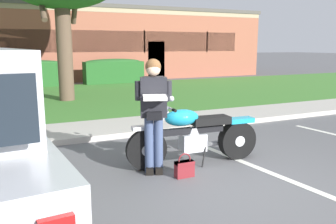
{
  "coord_description": "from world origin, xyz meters",
  "views": [
    {
      "loc": [
        -2.73,
        -3.74,
        1.89
      ],
      "look_at": [
        -0.42,
        1.23,
        0.85
      ],
      "focal_mm": 37.61,
      "sensor_mm": 36.0,
      "label": 1
    }
  ],
  "objects": [
    {
      "name": "ground_plane",
      "position": [
        0.0,
        0.0,
        0.0
      ],
      "size": [
        140.0,
        140.0,
        0.0
      ],
      "primitive_type": "plane",
      "color": "#565659"
    },
    {
      "name": "curb_strip",
      "position": [
        0.0,
        3.11,
        0.06
      ],
      "size": [
        60.0,
        0.2,
        0.12
      ],
      "primitive_type": "cube",
      "color": "#ADA89E",
      "rests_on": "ground"
    },
    {
      "name": "concrete_walk",
      "position": [
        0.0,
        3.96,
        0.04
      ],
      "size": [
        60.0,
        1.5,
        0.08
      ],
      "primitive_type": "cube",
      "color": "#ADA89E",
      "rests_on": "ground"
    },
    {
      "name": "grass_lawn",
      "position": [
        0.0,
        8.95,
        0.03
      ],
      "size": [
        60.0,
        8.48,
        0.06
      ],
      "primitive_type": "cube",
      "color": "#3D752D",
      "rests_on": "ground"
    },
    {
      "name": "stall_stripe_0",
      "position": [
        -2.18,
        0.2,
        0.0
      ],
      "size": [
        0.61,
        4.39,
        0.01
      ],
      "primitive_type": "cube",
      "rotation": [
        0.0,
        0.0,
        0.11
      ],
      "color": "silver",
      "rests_on": "ground"
    },
    {
      "name": "stall_stripe_1",
      "position": [
        0.79,
        0.2,
        0.0
      ],
      "size": [
        0.61,
        4.39,
        0.01
      ],
      "primitive_type": "cube",
      "rotation": [
        0.0,
        0.0,
        0.11
      ],
      "color": "silver",
      "rests_on": "ground"
    },
    {
      "name": "motorcycle",
      "position": [
        0.03,
        1.03,
        0.49
      ],
      "size": [
        2.24,
        0.82,
        1.26
      ],
      "color": "black",
      "rests_on": "ground"
    },
    {
      "name": "rider_person",
      "position": [
        -0.79,
        0.92,
        1.01
      ],
      "size": [
        0.55,
        0.65,
        1.7
      ],
      "color": "black",
      "rests_on": "ground"
    },
    {
      "name": "handbag",
      "position": [
        -0.46,
        0.58,
        0.14
      ],
      "size": [
        0.28,
        0.13,
        0.36
      ],
      "color": "maroon",
      "rests_on": "ground"
    },
    {
      "name": "hedge_center_left",
      "position": [
        -1.76,
        13.2,
        0.65
      ],
      "size": [
        3.2,
        0.9,
        1.24
      ],
      "color": "#235623",
      "rests_on": "ground"
    },
    {
      "name": "hedge_center_right",
      "position": [
        2.17,
        13.2,
        0.65
      ],
      "size": [
        2.89,
        0.9,
        1.24
      ],
      "color": "#235623",
      "rests_on": "ground"
    },
    {
      "name": "brick_building",
      "position": [
        0.38,
        19.14,
        2.0
      ],
      "size": [
        23.59,
        9.28,
        4.0
      ],
      "color": "#93513D",
      "rests_on": "ground"
    }
  ]
}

